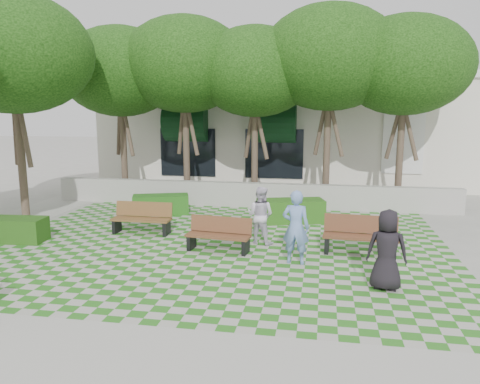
% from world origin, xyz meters
% --- Properties ---
extents(ground, '(90.00, 90.00, 0.00)m').
position_xyz_m(ground, '(0.00, 0.00, 0.00)').
color(ground, gray).
rests_on(ground, ground).
extents(lawn, '(12.00, 12.00, 0.00)m').
position_xyz_m(lawn, '(0.00, 1.00, 0.01)').
color(lawn, '#2B721E').
rests_on(lawn, ground).
extents(sidewalk_south, '(16.00, 2.00, 0.01)m').
position_xyz_m(sidewalk_south, '(0.00, -4.70, 0.01)').
color(sidewalk_south, '#9E9B93').
rests_on(sidewalk_south, ground).
extents(retaining_wall, '(15.00, 0.36, 0.90)m').
position_xyz_m(retaining_wall, '(0.00, 6.20, 0.45)').
color(retaining_wall, '#9E9B93').
rests_on(retaining_wall, ground).
extents(bench_east, '(1.86, 0.73, 0.96)m').
position_xyz_m(bench_east, '(3.65, 1.03, 0.46)').
color(bench_east, '#542F1C').
rests_on(bench_east, ground).
extents(bench_mid, '(1.70, 0.73, 0.87)m').
position_xyz_m(bench_mid, '(0.10, 0.65, 0.42)').
color(bench_mid, '#57321D').
rests_on(bench_mid, ground).
extents(bench_west, '(1.72, 0.57, 0.91)m').
position_xyz_m(bench_west, '(-2.49, 1.93, 0.44)').
color(bench_west, brown).
rests_on(bench_west, ground).
extents(hedge_midright, '(2.26, 1.39, 0.74)m').
position_xyz_m(hedge_midright, '(1.70, 4.05, 0.37)').
color(hedge_midright, '#215015').
rests_on(hedge_midright, ground).
extents(hedge_midleft, '(2.03, 1.33, 0.66)m').
position_xyz_m(hedge_midleft, '(-2.82, 4.47, 0.33)').
color(hedge_midleft, '#1D5316').
rests_on(hedge_midleft, ground).
extents(hedge_west, '(1.93, 0.90, 0.66)m').
position_xyz_m(hedge_west, '(-5.73, 0.50, 0.33)').
color(hedge_west, '#1E4713').
rests_on(hedge_west, ground).
extents(person_blue, '(0.69, 0.50, 1.76)m').
position_xyz_m(person_blue, '(2.09, -0.00, 0.88)').
color(person_blue, '#6C8AC5').
rests_on(person_blue, ground).
extents(person_dark, '(0.87, 0.63, 1.65)m').
position_xyz_m(person_dark, '(3.99, -1.29, 0.82)').
color(person_dark, black).
rests_on(person_dark, ground).
extents(person_white, '(0.90, 0.79, 1.56)m').
position_xyz_m(person_white, '(1.06, 1.51, 0.78)').
color(person_white, silver).
rests_on(person_white, ground).
extents(tree_row, '(17.70, 13.40, 7.41)m').
position_xyz_m(tree_row, '(-1.86, 5.95, 5.18)').
color(tree_row, '#47382B').
rests_on(tree_row, ground).
extents(building, '(18.00, 8.92, 5.15)m').
position_xyz_m(building, '(0.93, 14.08, 2.52)').
color(building, silver).
rests_on(building, ground).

